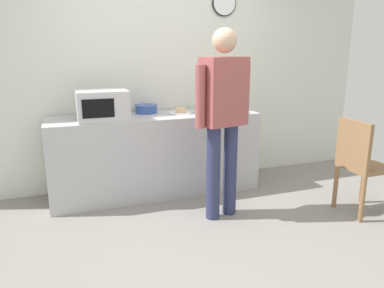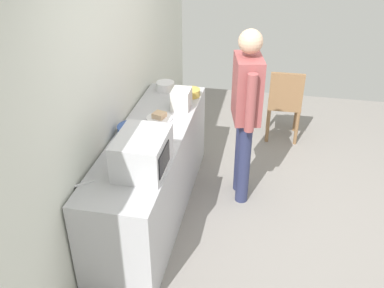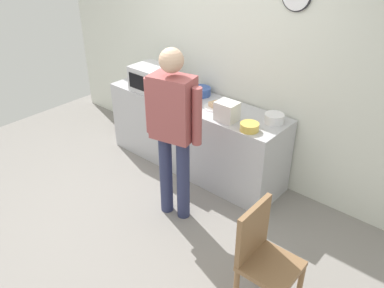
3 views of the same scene
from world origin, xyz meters
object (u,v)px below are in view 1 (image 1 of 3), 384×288
Objects in this scene: spoon_utensil at (72,115)px; person_standing at (223,110)px; toaster at (209,105)px; fork_utensil at (114,115)px; cereal_bowl at (146,109)px; microwave at (102,105)px; mixing_bowl at (236,110)px; wooden_chair at (360,162)px; sandwich_plate at (181,112)px; salad_bowl at (232,105)px.

spoon_utensil is 1.70m from person_standing.
fork_utensil is at bearing 162.41° from toaster.
microwave is at bearing -152.33° from cereal_bowl.
mixing_bowl reaches higher than wooden_chair.
spoon_utensil is at bearing 164.49° from mixing_bowl.
person_standing reaches higher than mixing_bowl.
person_standing is at bearing -35.71° from microwave.
sandwich_plate is at bearing 99.62° from person_standing.
cereal_bowl is 0.80m from spoon_utensil.
toaster is at bearing -3.00° from microwave.
toaster reaches higher than sandwich_plate.
person_standing is (0.85, -0.97, 0.15)m from fork_utensil.
salad_bowl reaches higher than cereal_bowl.
cereal_bowl reaches higher than mixing_bowl.
cereal_bowl is at bearing 27.67° from microwave.
wooden_chair is (1.42, -1.21, -0.38)m from sandwich_plate.
cereal_bowl is at bearing -8.25° from spoon_utensil.
fork_utensil is 0.46m from spoon_utensil.
cereal_bowl is 1.44× the size of fork_utensil.
wooden_chair is (2.56, -1.50, -0.37)m from spoon_utensil.
wooden_chair is (0.74, -1.32, -0.41)m from salad_bowl.
toaster reaches higher than wooden_chair.
microwave is 2.94× the size of fork_utensil.
microwave is 1.45m from mixing_bowl.
toaster is at bearing 172.83° from mixing_bowl.
sandwich_plate is 0.73m from fork_utensil.
toaster is 0.67m from person_standing.
mixing_bowl is 0.86× the size of toaster.
salad_bowl is 1.03m from cereal_bowl.
wooden_chair is (2.12, -1.37, -0.37)m from fork_utensil.
sandwich_plate is 1.90m from wooden_chair.
sandwich_plate is 0.33m from toaster.
person_standing reaches higher than cereal_bowl.
mixing_bowl is at bearing -3.89° from microwave.
person_standing is (-0.54, -0.93, 0.11)m from salad_bowl.
microwave reaches higher than mixing_bowl.
sandwich_plate is at bearing 150.14° from toaster.
sandwich_plate is 0.61m from mixing_bowl.
salad_bowl is at bearing 59.92° from person_standing.
salad_bowl is (1.54, 0.21, -0.10)m from microwave.
salad_bowl is 1.18× the size of fork_utensil.
cereal_bowl is (-0.35, 0.17, 0.03)m from sandwich_plate.
mixing_bowl is 1.11× the size of spoon_utensil.
wooden_chair is at bearing -40.56° from sandwich_plate.
toaster is 1.62m from wooden_chair.
spoon_utensil is at bearing 162.77° from toaster.
microwave is 0.58m from cereal_bowl.
cereal_bowl reaches higher than wooden_chair.
cereal_bowl is (-1.03, 0.06, -0.00)m from salad_bowl.
salad_bowl is 0.49m from toaster.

